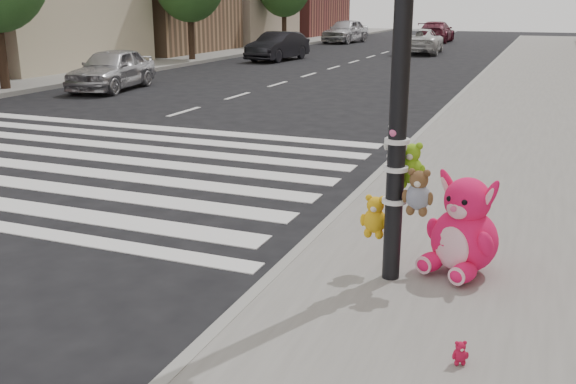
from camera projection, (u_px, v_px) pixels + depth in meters
The scene contains 12 objects.
ground at pixel (34, 327), 5.36m from camera, with size 120.00×120.00×0.00m, color black.
sidewalk_far at pixel (123, 63), 27.96m from camera, with size 6.00×80.00×0.14m, color slate.
curb_edge at pixel (430, 126), 13.69m from camera, with size 0.12×80.00×0.15m, color gray.
crosswalk at pixel (47, 152), 11.59m from camera, with size 11.00×6.00×0.01m, color silver, non-canonical shape.
signal_pole at pixel (401, 109), 5.56m from camera, with size 0.70×0.50×4.00m.
pink_bunny at pixel (463, 232), 6.00m from camera, with size 0.83×0.89×0.98m.
red_teddy at pixel (460, 353), 4.53m from camera, with size 0.13×0.09×0.18m, color #B91237, non-canonical shape.
car_silver_far at pixel (112, 69), 19.69m from camera, with size 1.49×3.72×1.27m, color #B1B1B6.
car_dark_far at pixel (278, 46), 29.61m from camera, with size 1.38×3.95×1.30m, color black.
car_white_near at pixel (420, 41), 33.67m from camera, with size 2.14×4.64×1.29m, color silver.
car_maroon_near at pixel (436, 32), 43.10m from camera, with size 1.93×4.74×1.38m, color maroon.
car_silver_deep at pixel (346, 31), 42.57m from camera, with size 1.83×4.54×1.55m, color silver.
Camera 1 is at (3.77, -3.68, 2.61)m, focal length 40.00 mm.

